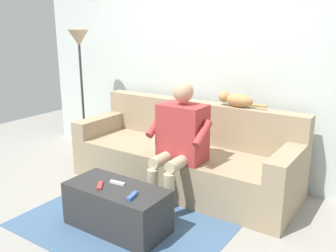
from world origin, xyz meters
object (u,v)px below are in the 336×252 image
(coffee_table, at_px, (117,208))
(remote_white, at_px, (117,183))
(person_solo_seated, at_px, (180,137))
(remote_blue, at_px, (132,196))
(cat_on_backrest, at_px, (236,100))
(floor_lamp, at_px, (80,53))
(couch, at_px, (184,158))
(remote_red, at_px, (100,186))

(coffee_table, xyz_separation_m, remote_white, (0.03, -0.05, 0.20))
(person_solo_seated, bearing_deg, remote_blue, 93.99)
(coffee_table, relative_size, cat_on_backrest, 1.70)
(cat_on_backrest, relative_size, remote_white, 3.66)
(remote_blue, bearing_deg, person_solo_seated, -9.49)
(person_solo_seated, height_order, remote_white, person_solo_seated)
(floor_lamp, bearing_deg, remote_white, 144.99)
(cat_on_backrest, distance_m, remote_blue, 1.57)
(person_solo_seated, bearing_deg, cat_on_backrest, -111.63)
(couch, bearing_deg, cat_on_backrest, -147.87)
(coffee_table, height_order, floor_lamp, floor_lamp)
(couch, height_order, cat_on_backrest, cat_on_backrest)
(remote_red, bearing_deg, coffee_table, 85.62)
(couch, height_order, person_solo_seated, person_solo_seated)
(remote_red, bearing_deg, floor_lamp, -166.73)
(person_solo_seated, height_order, remote_red, person_solo_seated)
(coffee_table, relative_size, floor_lamp, 0.54)
(coffee_table, bearing_deg, person_solo_seated, -104.52)
(couch, distance_m, remote_blue, 1.20)
(remote_red, bearing_deg, cat_on_backrest, 121.72)
(person_solo_seated, bearing_deg, remote_red, 69.08)
(person_solo_seated, xyz_separation_m, floor_lamp, (1.71, -0.39, 0.68))
(remote_white, bearing_deg, cat_on_backrest, 64.26)
(couch, height_order, remote_white, couch)
(couch, xyz_separation_m, floor_lamp, (1.53, -0.00, 1.05))
(person_solo_seated, xyz_separation_m, remote_white, (0.21, 0.66, -0.28))
(remote_white, distance_m, remote_blue, 0.29)
(person_solo_seated, height_order, cat_on_backrest, person_solo_seated)
(remote_red, relative_size, remote_white, 1.01)
(couch, distance_m, remote_white, 1.05)
(person_solo_seated, distance_m, remote_white, 0.75)
(remote_red, relative_size, floor_lamp, 0.09)
(couch, height_order, remote_red, couch)
(coffee_table, xyz_separation_m, remote_blue, (-0.24, 0.08, 0.21))
(remote_red, bearing_deg, couch, 137.32)
(remote_white, bearing_deg, floor_lamp, 138.98)
(cat_on_backrest, bearing_deg, couch, 32.13)
(person_solo_seated, relative_size, floor_lamp, 0.73)
(coffee_table, height_order, person_solo_seated, person_solo_seated)
(person_solo_seated, bearing_deg, remote_white, 72.25)
(person_solo_seated, distance_m, floor_lamp, 1.88)
(floor_lamp, bearing_deg, person_solo_seated, 167.19)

